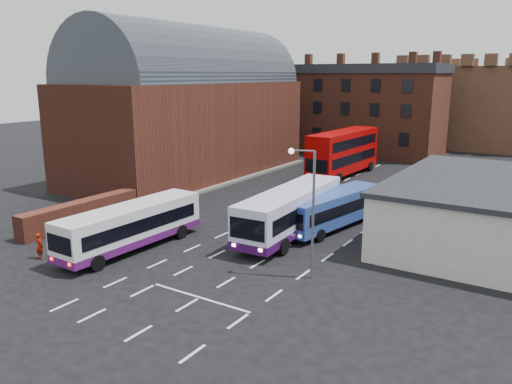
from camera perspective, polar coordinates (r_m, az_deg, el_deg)
The scene contains 13 objects.
ground at distance 30.74m, azimuth -10.19°, elevation -7.63°, with size 180.00×180.00×0.00m, color black.
railway_station at distance 54.85m, azimuth -7.57°, elevation 9.81°, with size 12.00×28.00×16.00m.
forecourt_wall at distance 39.00m, azimuth -19.34°, elevation -2.28°, with size 1.20×10.00×1.80m, color #602B1E.
cream_building at distance 36.27m, azimuth 24.08°, elevation -1.79°, with size 10.40×16.40×4.25m.
brick_terrace at distance 71.87m, azimuth 11.66°, elevation 8.75°, with size 22.00×10.00×11.00m, color brown.
castle_keep at distance 88.10m, azimuth 23.90°, elevation 9.02°, with size 22.00×22.00×12.00m, color brown.
bus_white_outbound at distance 32.53m, azimuth -14.06°, elevation -3.54°, with size 2.81×10.42×2.83m.
bus_white_inbound at distance 34.30m, azimuth 3.99°, elevation -1.90°, with size 3.44×11.89×3.21m.
bus_blue at distance 36.22m, azimuth 8.82°, elevation -1.76°, with size 3.82×9.92×2.64m.
bus_red_double at distance 55.15m, azimuth 9.95°, elevation 4.49°, with size 3.48×12.37×4.90m.
street_lamp at distance 26.49m, azimuth 6.05°, elevation -1.13°, with size 1.39×0.62×7.14m.
pedestrian_red at distance 32.87m, azimuth -23.50°, elevation -5.68°, with size 0.59×0.39×1.61m, color #8F1505.
pedestrian_beige at distance 33.07m, azimuth -18.48°, elevation -5.24°, with size 0.72×0.56×1.49m, color beige.
Camera 1 is at (19.77, -20.88, 10.88)m, focal length 35.00 mm.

